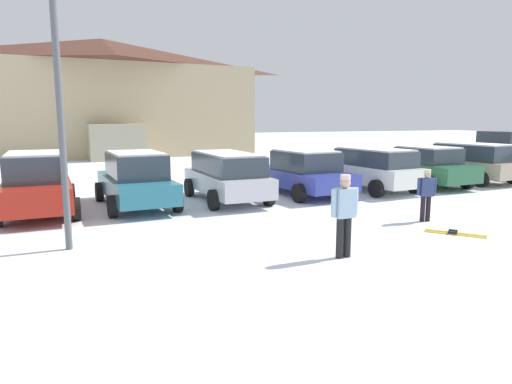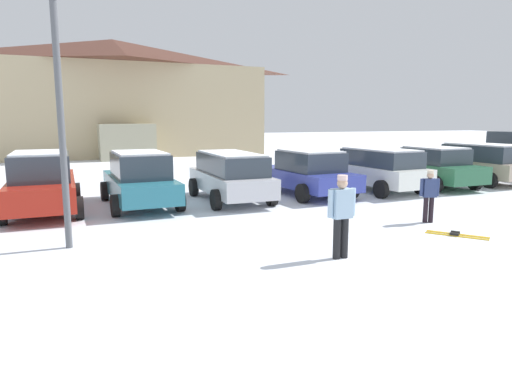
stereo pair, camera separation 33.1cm
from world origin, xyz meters
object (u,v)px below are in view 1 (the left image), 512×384
parked_green_coupe (425,166)px  lamp_post (60,103)px  parked_teal_hatchback (136,179)px  parked_beige_suv (473,161)px  parked_blue_hatchback (303,172)px  parked_white_suv (374,168)px  parked_red_sedan (37,183)px  pair_of_skis (454,233)px  skier_adult_in_blue_parka (344,211)px  skier_teen_in_navy_coat (426,192)px  parked_silver_wagon (227,175)px  ski_lodge (104,97)px

parked_green_coupe → lamp_post: (-13.56, -4.37, 2.23)m
parked_teal_hatchback → parked_beige_suv: 14.43m
parked_blue_hatchback → parked_white_suv: same height
parked_red_sedan → parked_white_suv: parked_red_sedan is taller
parked_red_sedan → pair_of_skis: bearing=-34.2°
parked_red_sedan → parked_white_suv: 11.63m
parked_teal_hatchback → skier_adult_in_blue_parka: bearing=-66.3°
parked_teal_hatchback → pair_of_skis: (6.61, -6.44, -0.84)m
parked_red_sedan → skier_teen_in_navy_coat: bearing=-27.3°
parked_silver_wagon → parked_white_suv: (5.88, -0.09, 0.00)m
parked_green_coupe → lamp_post: size_ratio=0.80×
parked_white_suv → skier_teen_in_navy_coat: size_ratio=2.96×
parked_blue_hatchback → parked_teal_hatchback: bearing=-179.6°
ski_lodge → parked_teal_hatchback: bearing=-92.1°
parked_white_suv → ski_lodge: bearing=109.1°
skier_teen_in_navy_coat → lamp_post: 9.25m
parked_white_suv → skier_teen_in_navy_coat: bearing=-111.3°
skier_adult_in_blue_parka → parked_blue_hatchback: bearing=68.0°
parked_green_coupe → skier_teen_in_navy_coat: 6.91m
ski_lodge → lamp_post: bearing=-96.0°
parked_teal_hatchback → parked_blue_hatchback: size_ratio=1.04×
parked_silver_wagon → parked_green_coupe: size_ratio=1.03×
parked_teal_hatchback → parked_silver_wagon: (2.97, -0.11, 0.02)m
skier_teen_in_navy_coat → lamp_post: lamp_post is taller
ski_lodge → parked_teal_hatchback: ski_lodge is taller
parked_red_sedan → skier_teen_in_navy_coat: size_ratio=3.39×
parked_blue_hatchback → parked_green_coupe: bearing=0.2°
parked_silver_wagon → parked_beige_suv: size_ratio=1.07×
parked_teal_hatchback → parked_white_suv: size_ratio=1.13×
skier_teen_in_navy_coat → skier_adult_in_blue_parka: size_ratio=0.84×
ski_lodge → parked_beige_suv: ski_lodge is taller
parked_green_coupe → parked_red_sedan: bearing=-179.6°
parked_blue_hatchback → skier_teen_in_navy_coat: (1.00, -5.12, -0.03)m
parked_green_coupe → parked_silver_wagon: bearing=-178.8°
parked_white_suv → lamp_post: 11.79m
parked_silver_wagon → skier_teen_in_navy_coat: bearing=-51.4°
ski_lodge → parked_green_coupe: 25.49m
parked_green_coupe → parked_blue_hatchback: bearing=-179.8°
ski_lodge → skier_teen_in_navy_coat: size_ratio=15.67×
parked_teal_hatchback → parked_green_coupe: bearing=0.3°
parked_silver_wagon → pair_of_skis: size_ratio=3.55×
parked_silver_wagon → parked_blue_hatchback: 2.98m
parked_teal_hatchback → parked_white_suv: 8.84m
ski_lodge → parked_silver_wagon: 23.38m
parked_silver_wagon → pair_of_skis: 7.35m
parked_white_suv → pair_of_skis: bearing=-109.7°
parked_teal_hatchback → parked_white_suv: (8.84, -0.20, 0.02)m
parked_silver_wagon → pair_of_skis: parked_silver_wagon is taller
parked_beige_suv → skier_teen_in_navy_coat: bearing=-144.5°
parked_blue_hatchback → parked_red_sedan: bearing=-179.4°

